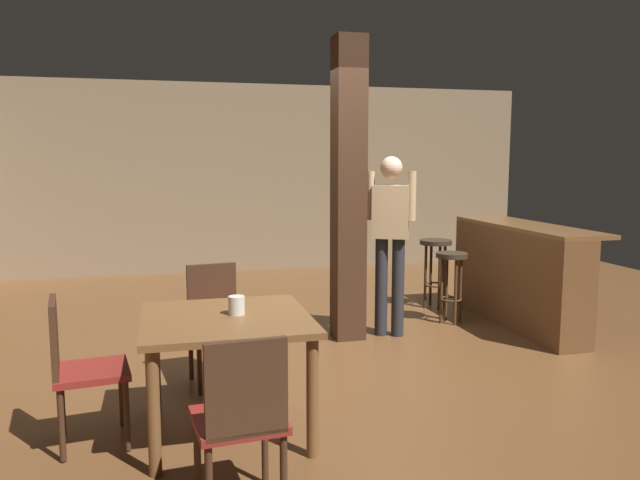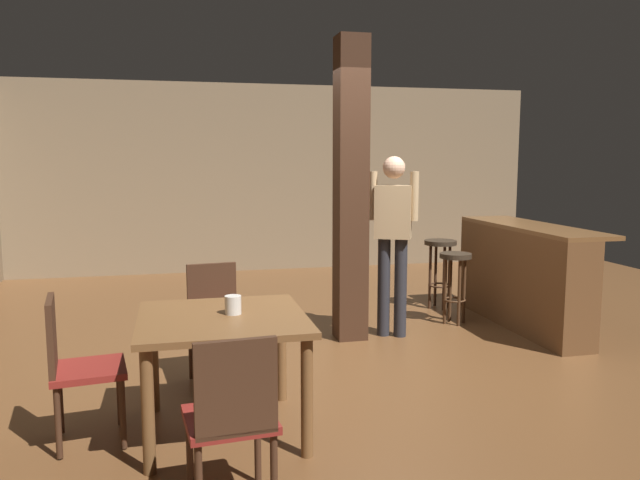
{
  "view_description": "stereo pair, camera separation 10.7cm",
  "coord_description": "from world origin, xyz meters",
  "px_view_note": "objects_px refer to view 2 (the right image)",
  "views": [
    {
      "loc": [
        -1.66,
        -4.92,
        1.7
      ],
      "look_at": [
        -0.47,
        -0.25,
        1.07
      ],
      "focal_mm": 35.0,
      "sensor_mm": 36.0,
      "label": 1
    },
    {
      "loc": [
        -1.56,
        -4.95,
        1.7
      ],
      "look_at": [
        -0.47,
        -0.25,
        1.07
      ],
      "focal_mm": 35.0,
      "sensor_mm": 36.0,
      "label": 2
    }
  ],
  "objects_px": {
    "chair_north": "(215,317)",
    "standing_person": "(393,233)",
    "napkin_cup": "(233,305)",
    "bar_stool_near": "(455,272)",
    "chair_west": "(74,362)",
    "bar_counter": "(521,275)",
    "bar_stool_mid": "(440,257)",
    "chair_south": "(232,414)",
    "dining_table": "(223,334)"
  },
  "relations": [
    {
      "from": "dining_table",
      "to": "chair_west",
      "type": "bearing_deg",
      "value": 178.07
    },
    {
      "from": "bar_counter",
      "to": "bar_stool_near",
      "type": "xyz_separation_m",
      "value": [
        -0.61,
        0.24,
        0.02
      ]
    },
    {
      "from": "dining_table",
      "to": "bar_counter",
      "type": "height_order",
      "value": "bar_counter"
    },
    {
      "from": "chair_north",
      "to": "bar_stool_mid",
      "type": "relative_size",
      "value": 1.14
    },
    {
      "from": "chair_north",
      "to": "standing_person",
      "type": "xyz_separation_m",
      "value": [
        1.73,
        0.88,
        0.5
      ]
    },
    {
      "from": "bar_counter",
      "to": "bar_stool_mid",
      "type": "height_order",
      "value": "bar_counter"
    },
    {
      "from": "bar_counter",
      "to": "standing_person",
      "type": "bearing_deg",
      "value": -178.35
    },
    {
      "from": "bar_counter",
      "to": "bar_stool_mid",
      "type": "relative_size",
      "value": 2.56
    },
    {
      "from": "bar_stool_mid",
      "to": "standing_person",
      "type": "bearing_deg",
      "value": -134.02
    },
    {
      "from": "dining_table",
      "to": "chair_north",
      "type": "xyz_separation_m",
      "value": [
        0.01,
        0.91,
        -0.12
      ]
    },
    {
      "from": "napkin_cup",
      "to": "bar_counter",
      "type": "height_order",
      "value": "bar_counter"
    },
    {
      "from": "napkin_cup",
      "to": "bar_counter",
      "type": "xyz_separation_m",
      "value": [
        3.07,
        1.8,
        -0.27
      ]
    },
    {
      "from": "chair_west",
      "to": "standing_person",
      "type": "xyz_separation_m",
      "value": [
        2.61,
        1.76,
        0.5
      ]
    },
    {
      "from": "chair_south",
      "to": "chair_north",
      "type": "relative_size",
      "value": 1.0
    },
    {
      "from": "chair_west",
      "to": "standing_person",
      "type": "bearing_deg",
      "value": 33.99
    },
    {
      "from": "bar_counter",
      "to": "bar_stool_mid",
      "type": "distance_m",
      "value": 1.03
    },
    {
      "from": "chair_north",
      "to": "standing_person",
      "type": "relative_size",
      "value": 0.52
    },
    {
      "from": "chair_north",
      "to": "bar_stool_near",
      "type": "height_order",
      "value": "chair_north"
    },
    {
      "from": "bar_stool_mid",
      "to": "bar_stool_near",
      "type": "bearing_deg",
      "value": -100.65
    },
    {
      "from": "chair_west",
      "to": "standing_person",
      "type": "distance_m",
      "value": 3.18
    },
    {
      "from": "chair_west",
      "to": "chair_south",
      "type": "bearing_deg",
      "value": -49.05
    },
    {
      "from": "chair_west",
      "to": "napkin_cup",
      "type": "distance_m",
      "value": 0.98
    },
    {
      "from": "chair_north",
      "to": "standing_person",
      "type": "height_order",
      "value": "standing_person"
    },
    {
      "from": "dining_table",
      "to": "bar_stool_near",
      "type": "height_order",
      "value": "dining_table"
    },
    {
      "from": "dining_table",
      "to": "bar_stool_mid",
      "type": "height_order",
      "value": "bar_stool_mid"
    },
    {
      "from": "standing_person",
      "to": "bar_counter",
      "type": "bearing_deg",
      "value": 1.65
    },
    {
      "from": "standing_person",
      "to": "bar_stool_near",
      "type": "height_order",
      "value": "standing_person"
    },
    {
      "from": "napkin_cup",
      "to": "chair_south",
      "type": "bearing_deg",
      "value": -95.74
    },
    {
      "from": "dining_table",
      "to": "chair_south",
      "type": "distance_m",
      "value": 0.95
    },
    {
      "from": "dining_table",
      "to": "bar_counter",
      "type": "distance_m",
      "value": 3.63
    },
    {
      "from": "standing_person",
      "to": "bar_stool_mid",
      "type": "relative_size",
      "value": 2.2
    },
    {
      "from": "bar_stool_near",
      "to": "chair_west",
      "type": "bearing_deg",
      "value": -148.95
    },
    {
      "from": "chair_north",
      "to": "bar_stool_mid",
      "type": "distance_m",
      "value": 3.2
    },
    {
      "from": "chair_north",
      "to": "bar_stool_mid",
      "type": "xyz_separation_m",
      "value": [
        2.64,
        1.82,
        0.08
      ]
    },
    {
      "from": "bar_stool_mid",
      "to": "dining_table",
      "type": "bearing_deg",
      "value": -134.15
    },
    {
      "from": "dining_table",
      "to": "chair_north",
      "type": "bearing_deg",
      "value": 89.44
    },
    {
      "from": "chair_south",
      "to": "standing_person",
      "type": "relative_size",
      "value": 0.52
    },
    {
      "from": "chair_south",
      "to": "bar_stool_near",
      "type": "bearing_deg",
      "value": 49.7
    },
    {
      "from": "chair_west",
      "to": "bar_stool_mid",
      "type": "xyz_separation_m",
      "value": [
        3.52,
        2.7,
        0.08
      ]
    },
    {
      "from": "chair_west",
      "to": "napkin_cup",
      "type": "relative_size",
      "value": 7.74
    },
    {
      "from": "standing_person",
      "to": "bar_stool_mid",
      "type": "distance_m",
      "value": 1.37
    },
    {
      "from": "dining_table",
      "to": "chair_south",
      "type": "xyz_separation_m",
      "value": [
        -0.03,
        -0.94,
        -0.12
      ]
    },
    {
      "from": "chair_north",
      "to": "chair_south",
      "type": "bearing_deg",
      "value": -91.16
    },
    {
      "from": "chair_west",
      "to": "bar_counter",
      "type": "bearing_deg",
      "value": 24.18
    },
    {
      "from": "napkin_cup",
      "to": "chair_west",
      "type": "bearing_deg",
      "value": -179.99
    },
    {
      "from": "chair_north",
      "to": "napkin_cup",
      "type": "relative_size",
      "value": 7.74
    },
    {
      "from": "chair_south",
      "to": "bar_counter",
      "type": "bearing_deg",
      "value": 41.15
    },
    {
      "from": "chair_north",
      "to": "napkin_cup",
      "type": "bearing_deg",
      "value": -86.11
    },
    {
      "from": "chair_south",
      "to": "bar_stool_near",
      "type": "xyz_separation_m",
      "value": [
        2.55,
        3.01,
        0.04
      ]
    },
    {
      "from": "chair_north",
      "to": "bar_stool_near",
      "type": "distance_m",
      "value": 2.77
    }
  ]
}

